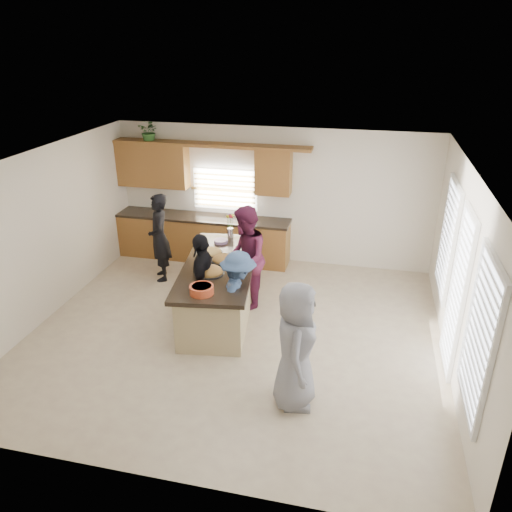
% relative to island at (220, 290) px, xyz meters
% --- Properties ---
extents(floor, '(6.50, 6.50, 0.00)m').
position_rel_island_xyz_m(floor, '(0.41, -0.53, -0.45)').
color(floor, beige).
rests_on(floor, ground).
extents(room_shell, '(6.52, 6.02, 2.81)m').
position_rel_island_xyz_m(room_shell, '(0.41, -0.53, 1.45)').
color(room_shell, silver).
rests_on(room_shell, ground).
extents(back_cabinetry, '(4.08, 0.66, 2.46)m').
position_rel_island_xyz_m(back_cabinetry, '(-1.06, 2.20, 0.46)').
color(back_cabinetry, olive).
rests_on(back_cabinetry, ground).
extents(right_wall_glazing, '(0.06, 4.00, 2.25)m').
position_rel_island_xyz_m(right_wall_glazing, '(3.63, -0.66, 0.89)').
color(right_wall_glazing, white).
rests_on(right_wall_glazing, ground).
extents(island, '(1.51, 2.83, 0.95)m').
position_rel_island_xyz_m(island, '(0.00, 0.00, 0.00)').
color(island, tan).
rests_on(island, ground).
extents(platter_front, '(0.48, 0.48, 0.19)m').
position_rel_island_xyz_m(platter_front, '(-0.04, -0.39, 0.53)').
color(platter_front, black).
rests_on(platter_front, island).
extents(platter_mid, '(0.43, 0.43, 0.17)m').
position_rel_island_xyz_m(platter_mid, '(0.05, 0.12, 0.53)').
color(platter_mid, black).
rests_on(platter_mid, island).
extents(platter_back, '(0.41, 0.41, 0.17)m').
position_rel_island_xyz_m(platter_back, '(-0.25, 0.36, 0.52)').
color(platter_back, black).
rests_on(platter_back, island).
extents(salad_bowl, '(0.36, 0.36, 0.13)m').
position_rel_island_xyz_m(salad_bowl, '(0.05, -1.05, 0.57)').
color(salad_bowl, '#BF4523').
rests_on(salad_bowl, island).
extents(clear_cup, '(0.08, 0.08, 0.09)m').
position_rel_island_xyz_m(clear_cup, '(0.43, -0.83, 0.54)').
color(clear_cup, white).
rests_on(clear_cup, island).
extents(plate_stack, '(0.25, 0.25, 0.05)m').
position_rel_island_xyz_m(plate_stack, '(-0.23, 0.89, 0.52)').
color(plate_stack, '#A780BB').
rests_on(plate_stack, island).
extents(flower_vase, '(0.14, 0.14, 0.45)m').
position_rel_island_xyz_m(flower_vase, '(-0.13, 1.17, 0.74)').
color(flower_vase, silver).
rests_on(flower_vase, island).
extents(potted_plant, '(0.47, 0.42, 0.47)m').
position_rel_island_xyz_m(potted_plant, '(-2.10, 2.29, 2.18)').
color(potted_plant, '#366F2C').
rests_on(potted_plant, back_cabinetry).
extents(woman_left_back, '(0.66, 0.75, 1.72)m').
position_rel_island_xyz_m(woman_left_back, '(-1.52, 1.06, 0.41)').
color(woman_left_back, black).
rests_on(woman_left_back, ground).
extents(woman_left_mid, '(0.88, 1.03, 1.84)m').
position_rel_island_xyz_m(woman_left_mid, '(0.36, 0.37, 0.47)').
color(woman_left_mid, '#581A36').
rests_on(woman_left_mid, ground).
extents(woman_left_front, '(0.53, 0.99, 1.61)m').
position_rel_island_xyz_m(woman_left_front, '(-0.16, -0.38, 0.36)').
color(woman_left_front, black).
rests_on(woman_left_front, ground).
extents(woman_right_back, '(0.65, 1.02, 1.50)m').
position_rel_island_xyz_m(woman_right_back, '(0.52, -0.69, 0.30)').
color(woman_right_back, '#324A6E').
rests_on(woman_right_back, ground).
extents(woman_right_front, '(0.65, 0.91, 1.74)m').
position_rel_island_xyz_m(woman_right_front, '(1.59, -1.96, 0.42)').
color(woman_right_front, slate).
rests_on(woman_right_front, ground).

